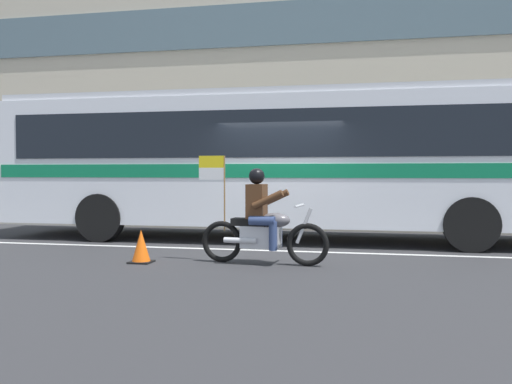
{
  "coord_description": "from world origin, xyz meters",
  "views": [
    {
      "loc": [
        1.91,
        -11.13,
        1.5
      ],
      "look_at": [
        -0.34,
        -0.67,
        1.12
      ],
      "focal_mm": 39.53,
      "sensor_mm": 36.0,
      "label": 1
    }
  ],
  "objects_px": {
    "motorcycle_with_rider": "(262,223)",
    "traffic_cone": "(141,247)",
    "transit_bus": "(292,155)",
    "fire_hydrant": "(267,208)"
  },
  "relations": [
    {
      "from": "motorcycle_with_rider",
      "to": "traffic_cone",
      "type": "height_order",
      "value": "motorcycle_with_rider"
    },
    {
      "from": "transit_bus",
      "to": "motorcycle_with_rider",
      "type": "height_order",
      "value": "transit_bus"
    },
    {
      "from": "transit_bus",
      "to": "fire_hydrant",
      "type": "bearing_deg",
      "value": 112.0
    },
    {
      "from": "motorcycle_with_rider",
      "to": "fire_hydrant",
      "type": "height_order",
      "value": "motorcycle_with_rider"
    },
    {
      "from": "transit_bus",
      "to": "traffic_cone",
      "type": "relative_size",
      "value": 23.56
    },
    {
      "from": "transit_bus",
      "to": "motorcycle_with_rider",
      "type": "xyz_separation_m",
      "value": [
        0.0,
        -3.36,
        -1.22
      ]
    },
    {
      "from": "motorcycle_with_rider",
      "to": "fire_hydrant",
      "type": "bearing_deg",
      "value": 100.34
    },
    {
      "from": "motorcycle_with_rider",
      "to": "fire_hydrant",
      "type": "relative_size",
      "value": 2.93
    },
    {
      "from": "fire_hydrant",
      "to": "motorcycle_with_rider",
      "type": "bearing_deg",
      "value": -79.66
    },
    {
      "from": "motorcycle_with_rider",
      "to": "traffic_cone",
      "type": "distance_m",
      "value": 2.05
    }
  ]
}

